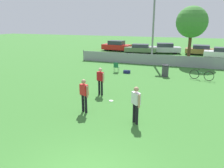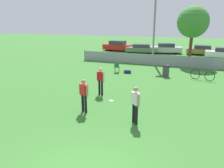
% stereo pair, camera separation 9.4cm
% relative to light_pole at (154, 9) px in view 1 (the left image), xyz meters
% --- Properties ---
extents(fence_backline, '(18.56, 0.07, 1.21)m').
position_rel_light_pole_xyz_m(fence_backline, '(1.69, -1.80, -5.01)').
color(fence_backline, gray).
rests_on(fence_backline, ground_plane).
extents(light_pole, '(0.90, 0.36, 9.57)m').
position_rel_light_pole_xyz_m(light_pole, '(0.00, 0.00, 0.00)').
color(light_pole, gray).
rests_on(light_pole, ground_plane).
extents(tree_near_pole, '(3.14, 3.14, 5.87)m').
position_rel_light_pole_xyz_m(tree_near_pole, '(3.86, -0.00, -1.29)').
color(tree_near_pole, '#4C331E').
rests_on(tree_near_pole, ground_plane).
extents(player_receiver_white, '(0.46, 0.46, 1.69)m').
position_rel_light_pole_xyz_m(player_receiver_white, '(2.10, -15.51, -4.57)').
color(player_receiver_white, black).
rests_on(player_receiver_white, ground_plane).
extents(player_defender_red, '(0.55, 0.38, 1.69)m').
position_rel_light_pole_xyz_m(player_defender_red, '(-0.89, -12.45, -4.57)').
color(player_defender_red, black).
rests_on(player_defender_red, ground_plane).
extents(player_thrower_red, '(0.54, 0.38, 1.69)m').
position_rel_light_pole_xyz_m(player_thrower_red, '(-0.59, -15.18, -4.57)').
color(player_thrower_red, black).
rests_on(player_thrower_red, ground_plane).
extents(frisbee_disc, '(0.25, 0.25, 0.03)m').
position_rel_light_pole_xyz_m(frisbee_disc, '(0.11, -13.27, -5.55)').
color(frisbee_disc, white).
rests_on(frisbee_disc, ground_plane).
extents(folding_chair_sideline, '(0.45, 0.46, 0.90)m').
position_rel_light_pole_xyz_m(folding_chair_sideline, '(-2.01, -6.28, -5.04)').
color(folding_chair_sideline, '#333338').
rests_on(folding_chair_sideline, ground_plane).
extents(bicycle_sideline, '(1.77, 0.58, 0.80)m').
position_rel_light_pole_xyz_m(bicycle_sideline, '(5.03, -6.48, -5.18)').
color(bicycle_sideline, black).
rests_on(bicycle_sideline, ground_plane).
extents(trash_bin, '(0.56, 0.56, 0.95)m').
position_rel_light_pole_xyz_m(trash_bin, '(2.25, -6.29, -5.09)').
color(trash_bin, '#3F3F44').
rests_on(trash_bin, ground_plane).
extents(gear_bag_sideline, '(0.57, 0.31, 0.28)m').
position_rel_light_pole_xyz_m(gear_bag_sideline, '(-1.02, -6.32, -5.44)').
color(gear_bag_sideline, navy).
rests_on(gear_bag_sideline, ground_plane).
extents(parked_car_red, '(4.47, 2.21, 1.53)m').
position_rel_light_pole_xyz_m(parked_car_red, '(-6.79, 7.56, -4.83)').
color(parked_car_red, black).
rests_on(parked_car_red, ground_plane).
extents(parked_car_olive, '(4.59, 2.22, 1.27)m').
position_rel_light_pole_xyz_m(parked_car_olive, '(-2.78, 6.42, -4.94)').
color(parked_car_olive, black).
rests_on(parked_car_olive, ground_plane).
extents(parked_car_silver, '(4.54, 2.51, 1.42)m').
position_rel_light_pole_xyz_m(parked_car_silver, '(0.47, 7.42, -4.87)').
color(parked_car_silver, black).
rests_on(parked_car_silver, ground_plane).
extents(parked_car_tan, '(3.99, 1.82, 1.30)m').
position_rel_light_pole_xyz_m(parked_car_tan, '(5.24, 7.64, -4.91)').
color(parked_car_tan, black).
rests_on(parked_car_tan, ground_plane).
extents(parked_car_white, '(4.69, 2.06, 1.32)m').
position_rel_light_pole_xyz_m(parked_car_white, '(7.84, 5.35, -4.92)').
color(parked_car_white, black).
rests_on(parked_car_white, ground_plane).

